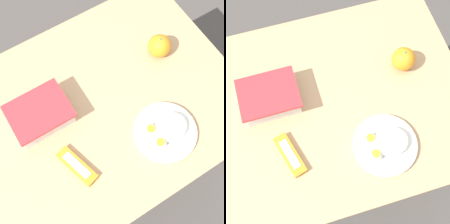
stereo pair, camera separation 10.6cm
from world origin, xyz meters
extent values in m
plane|color=#4C4742|center=(0.00, 0.00, 0.00)|extent=(10.00, 10.00, 0.00)
cube|color=tan|center=(0.00, 0.00, 0.75)|extent=(0.98, 0.77, 0.03)
cylinder|color=#A07D56|center=(0.43, -0.33, 0.37)|extent=(0.05, 0.05, 0.74)
cylinder|color=#A07D56|center=(-0.43, 0.33, 0.37)|extent=(0.05, 0.05, 0.74)
cylinder|color=#A07D56|center=(0.43, 0.33, 0.37)|extent=(0.05, 0.05, 0.74)
cube|color=white|center=(-0.20, 0.06, 0.80)|extent=(0.19, 0.14, 0.06)
cube|color=beige|center=(-0.20, 0.06, 0.78)|extent=(0.17, 0.13, 0.03)
cube|color=red|center=(-0.20, 0.06, 0.84)|extent=(0.20, 0.16, 0.01)
ellipsoid|color=gray|center=(-0.25, 0.07, 0.79)|extent=(0.05, 0.04, 0.03)
ellipsoid|color=gray|center=(-0.20, 0.06, 0.79)|extent=(0.06, 0.05, 0.03)
ellipsoid|color=gray|center=(-0.15, 0.07, 0.79)|extent=(0.06, 0.04, 0.03)
sphere|color=orange|center=(0.29, 0.07, 0.81)|extent=(0.08, 0.08, 0.08)
cylinder|color=#4C662D|center=(0.29, 0.07, 0.85)|extent=(0.01, 0.01, 0.00)
cylinder|color=silver|center=(0.12, -0.20, 0.78)|extent=(0.21, 0.21, 0.02)
ellipsoid|color=white|center=(0.14, -0.20, 0.80)|extent=(0.12, 0.10, 0.03)
ellipsoid|color=white|center=(0.08, -0.23, 0.80)|extent=(0.05, 0.04, 0.03)
cylinder|color=#F4A823|center=(0.08, -0.23, 0.82)|extent=(0.03, 0.03, 0.01)
ellipsoid|color=white|center=(0.08, -0.18, 0.80)|extent=(0.05, 0.04, 0.03)
cylinder|color=#F4A823|center=(0.08, -0.18, 0.82)|extent=(0.03, 0.03, 0.01)
cube|color=orange|center=(-0.18, -0.15, 0.78)|extent=(0.09, 0.16, 0.02)
cube|color=white|center=(-0.18, -0.15, 0.79)|extent=(0.05, 0.11, 0.00)
camera|label=1|loc=(-0.20, -0.39, 1.78)|focal=50.00mm
camera|label=2|loc=(-0.11, -0.43, 1.78)|focal=50.00mm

